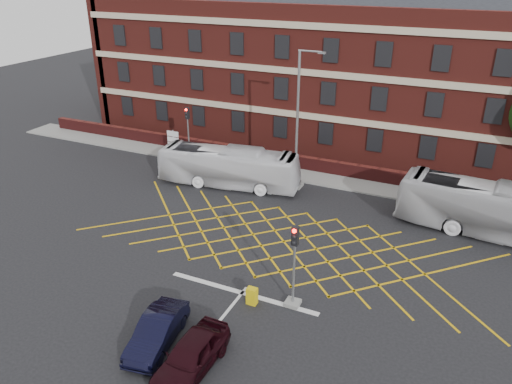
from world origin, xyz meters
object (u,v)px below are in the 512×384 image
at_px(car_maroon, 191,355).
at_px(direction_signs, 173,140).
at_px(car_navy, 157,331).
at_px(traffic_light_far, 189,137).
at_px(bus_right, 499,211).
at_px(utility_cabinet, 252,296).
at_px(bus_left, 229,167).
at_px(traffic_light_near, 294,274).
at_px(street_lamp, 297,142).

height_order(car_maroon, direction_signs, direction_signs).
xyz_separation_m(car_navy, traffic_light_far, (-10.67, 19.78, 1.10)).
bearing_deg(bus_right, car_maroon, 151.82).
bearing_deg(utility_cabinet, bus_left, 122.22).
distance_m(car_navy, traffic_light_near, 6.63).
bearing_deg(bus_left, car_navy, -170.94).
distance_m(bus_left, car_maroon, 18.21).
height_order(street_lamp, direction_signs, street_lamp).
bearing_deg(traffic_light_near, car_maroon, -111.43).
relative_size(car_maroon, utility_cabinet, 4.80).
bearing_deg(car_navy, bus_right, 41.87).
bearing_deg(traffic_light_far, traffic_light_near, -44.78).
distance_m(bus_right, direction_signs, 25.21).
xyz_separation_m(traffic_light_near, utility_cabinet, (-1.81, -0.73, -1.33)).
height_order(bus_right, car_maroon, bus_right).
distance_m(bus_right, utility_cabinet, 15.94).
bearing_deg(traffic_light_far, car_maroon, -57.99).
distance_m(traffic_light_far, direction_signs, 1.51).
bearing_deg(car_maroon, direction_signs, 125.64).
relative_size(bus_left, car_navy, 2.56).
relative_size(bus_right, utility_cabinet, 13.25).
bearing_deg(bus_right, street_lamp, 87.21).
relative_size(bus_left, car_maroon, 2.45).
bearing_deg(bus_left, direction_signs, 55.22).
bearing_deg(traffic_light_far, bus_left, -33.08).
xyz_separation_m(bus_right, utility_cabinet, (-10.37, -12.05, -1.18)).
height_order(bus_left, direction_signs, bus_left).
height_order(bus_right, traffic_light_far, traffic_light_far).
xyz_separation_m(car_maroon, street_lamp, (-2.56, 18.56, 2.71)).
relative_size(bus_right, traffic_light_near, 2.71).
height_order(direction_signs, utility_cabinet, direction_signs).
height_order(traffic_light_far, street_lamp, street_lamp).
distance_m(traffic_light_near, street_lamp, 13.91).
xyz_separation_m(street_lamp, utility_cabinet, (2.95, -13.70, -2.99)).
relative_size(traffic_light_far, street_lamp, 0.44).
bearing_deg(bus_left, traffic_light_near, -148.42).
height_order(bus_left, street_lamp, street_lamp).
bearing_deg(street_lamp, utility_cabinet, -77.86).
xyz_separation_m(bus_right, car_maroon, (-10.76, -16.90, -0.90)).
relative_size(direction_signs, utility_cabinet, 2.51).
height_order(bus_left, car_maroon, bus_left).
height_order(traffic_light_near, utility_cabinet, traffic_light_near).
relative_size(car_navy, direction_signs, 1.83).
height_order(traffic_light_near, street_lamp, street_lamp).
distance_m(car_maroon, traffic_light_far, 24.12).
xyz_separation_m(traffic_light_far, utility_cabinet, (13.16, -15.58, -1.33)).
bearing_deg(car_maroon, car_navy, 163.26).
bearing_deg(utility_cabinet, bus_right, 49.27).
bearing_deg(utility_cabinet, direction_signs, 133.40).
relative_size(traffic_light_far, direction_signs, 1.94).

